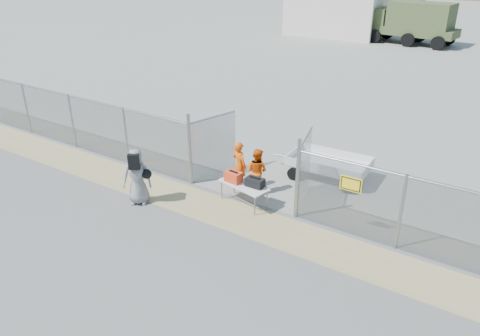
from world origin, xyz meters
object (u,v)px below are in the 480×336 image
Objects in this scene: visitor at (137,177)px; utility_trailer at (329,167)px; folding_table at (244,194)px; security_worker_right at (257,171)px; security_worker_left at (239,165)px.

visitor reaches higher than utility_trailer.
security_worker_right is (-0.09, 0.92, 0.42)m from folding_table.
security_worker_left is 0.66m from security_worker_right.
security_worker_left reaches higher than folding_table.
utility_trailer is (1.55, 2.29, -0.34)m from security_worker_right.
security_worker_left is at bearing 5.44° from security_worker_right.
security_worker_left is 3.23m from utility_trailer.
security_worker_left is at bearing 17.53° from visitor.
folding_table is 1.01m from security_worker_right.
folding_table is 0.46× the size of utility_trailer.
security_worker_left is (-0.75, 0.88, 0.47)m from folding_table.
visitor is at bearing 45.99° from security_worker_right.
visitor is at bearing 68.53° from security_worker_left.
utility_trailer is at bearing -116.24° from security_worker_left.
security_worker_right is 0.85× the size of visitor.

